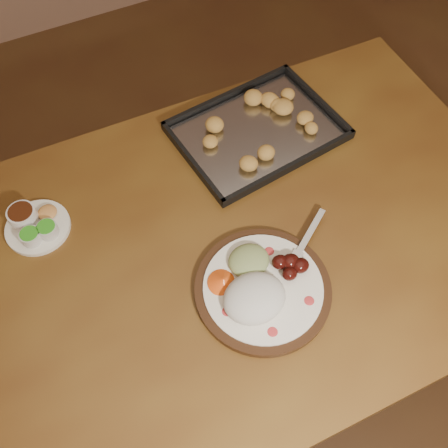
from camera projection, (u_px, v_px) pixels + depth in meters
ground at (252, 341)px, 1.78m from camera, size 4.00×4.00×0.00m
dining_table at (215, 267)px, 1.20m from camera, size 1.52×0.93×0.75m
dinner_plate at (260, 288)px, 1.05m from camera, size 0.36×0.29×0.07m
condiment_saucer at (34, 224)px, 1.13m from camera, size 0.15×0.15×0.05m
baking_tray at (257, 130)px, 1.29m from camera, size 0.44×0.34×0.04m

